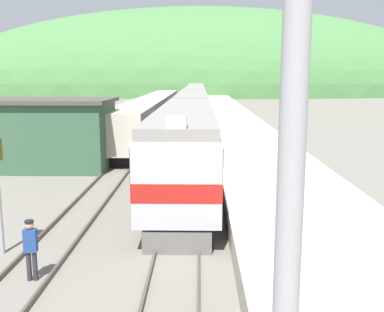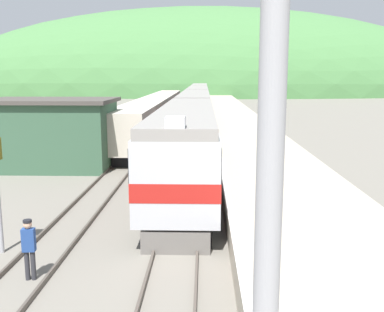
% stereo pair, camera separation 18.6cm
% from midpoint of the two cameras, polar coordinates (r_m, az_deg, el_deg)
% --- Properties ---
extents(track_main, '(1.52, 180.00, 0.16)m').
position_cam_midpoint_polar(track_main, '(71.93, 0.90, 5.61)').
color(track_main, '#4C443D').
rests_on(track_main, ground).
extents(track_siding, '(1.52, 180.00, 0.16)m').
position_cam_midpoint_polar(track_siding, '(72.11, -2.54, 5.61)').
color(track_siding, '#4C443D').
rests_on(track_siding, ground).
extents(platform, '(5.89, 140.00, 0.98)m').
position_cam_midpoint_polar(platform, '(52.12, 5.86, 4.25)').
color(platform, '#B2A893').
rests_on(platform, ground).
extents(distant_hills, '(178.90, 80.51, 55.11)m').
position_cam_midpoint_polar(distant_hills, '(152.35, 1.27, 8.00)').
color(distant_hills, '#477A42').
rests_on(distant_hills, ground).
extents(station_shed, '(8.03, 5.47, 4.40)m').
position_cam_midpoint_polar(station_shed, '(29.89, -17.27, 2.79)').
color(station_shed, '#385B42').
rests_on(station_shed, ground).
extents(express_train_lead_car, '(3.00, 19.24, 4.54)m').
position_cam_midpoint_polar(express_train_lead_car, '(23.62, -0.48, 1.55)').
color(express_train_lead_car, black).
rests_on(express_train_lead_car, ground).
extents(carriage_second, '(2.99, 20.42, 4.18)m').
position_cam_midpoint_polar(carriage_second, '(44.43, 0.49, 5.60)').
color(carriage_second, black).
rests_on(carriage_second, ground).
extents(carriage_third, '(2.99, 20.42, 4.18)m').
position_cam_midpoint_polar(carriage_third, '(65.69, 0.84, 7.09)').
color(carriage_third, black).
rests_on(carriage_third, ground).
extents(carriage_fourth, '(2.99, 20.42, 4.18)m').
position_cam_midpoint_polar(carriage_fourth, '(86.97, 1.03, 7.85)').
color(carriage_fourth, black).
rests_on(carriage_fourth, ground).
extents(siding_train, '(2.90, 43.46, 3.53)m').
position_cam_midpoint_polar(siding_train, '(49.36, -4.44, 5.51)').
color(siding_train, black).
rests_on(siding_train, ground).
extents(signal_mast_main, '(2.20, 0.42, 8.82)m').
position_cam_midpoint_polar(signal_mast_main, '(3.23, 11.91, 9.29)').
color(signal_mast_main, '#9E9EA3').
rests_on(signal_mast_main, ground).
extents(track_worker, '(0.38, 0.25, 1.81)m').
position_cam_midpoint_polar(track_worker, '(13.87, -19.63, -10.66)').
color(track_worker, '#2D2D33').
rests_on(track_worker, ground).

